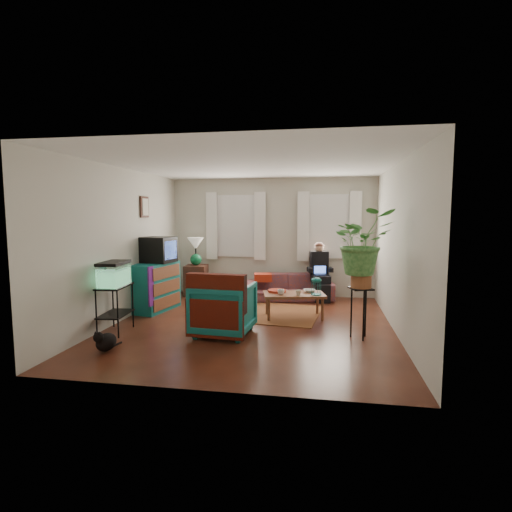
% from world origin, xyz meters
% --- Properties ---
extents(floor, '(4.50, 5.00, 0.01)m').
position_xyz_m(floor, '(0.00, 0.00, 0.00)').
color(floor, '#4F2B14').
rests_on(floor, ground).
extents(ceiling, '(4.50, 5.00, 0.01)m').
position_xyz_m(ceiling, '(0.00, 0.00, 2.60)').
color(ceiling, white).
rests_on(ceiling, wall_back).
extents(wall_back, '(4.50, 0.01, 2.60)m').
position_xyz_m(wall_back, '(0.00, 2.50, 1.30)').
color(wall_back, silver).
rests_on(wall_back, floor).
extents(wall_front, '(4.50, 0.01, 2.60)m').
position_xyz_m(wall_front, '(0.00, -2.50, 1.30)').
color(wall_front, silver).
rests_on(wall_front, floor).
extents(wall_left, '(0.01, 5.00, 2.60)m').
position_xyz_m(wall_left, '(-2.25, 0.00, 1.30)').
color(wall_left, silver).
rests_on(wall_left, floor).
extents(wall_right, '(0.01, 5.00, 2.60)m').
position_xyz_m(wall_right, '(2.25, 0.00, 1.30)').
color(wall_right, silver).
rests_on(wall_right, floor).
extents(window_left, '(1.08, 0.04, 1.38)m').
position_xyz_m(window_left, '(-0.80, 2.48, 1.55)').
color(window_left, white).
rests_on(window_left, wall_back).
extents(window_right, '(1.08, 0.04, 1.38)m').
position_xyz_m(window_right, '(1.25, 2.48, 1.55)').
color(window_right, white).
rests_on(window_right, wall_back).
extents(curtains_left, '(1.36, 0.06, 1.50)m').
position_xyz_m(curtains_left, '(-0.80, 2.40, 1.55)').
color(curtains_left, white).
rests_on(curtains_left, wall_back).
extents(curtains_right, '(1.36, 0.06, 1.50)m').
position_xyz_m(curtains_right, '(1.25, 2.40, 1.55)').
color(curtains_right, white).
rests_on(curtains_right, wall_back).
extents(picture_frame, '(0.04, 0.32, 0.40)m').
position_xyz_m(picture_frame, '(-2.21, 0.85, 1.95)').
color(picture_frame, '#3D2616').
rests_on(picture_frame, wall_left).
extents(area_rug, '(2.18, 1.83, 0.01)m').
position_xyz_m(area_rug, '(0.08, 0.83, 0.01)').
color(area_rug, maroon).
rests_on(area_rug, floor).
extents(sofa, '(1.97, 1.10, 0.73)m').
position_xyz_m(sofa, '(0.41, 2.05, 0.36)').
color(sofa, brown).
rests_on(sofa, floor).
extents(seated_person, '(0.57, 0.66, 1.11)m').
position_xyz_m(seated_person, '(1.07, 2.19, 0.56)').
color(seated_person, black).
rests_on(seated_person, sofa).
extents(side_table, '(0.50, 0.50, 0.68)m').
position_xyz_m(side_table, '(-1.65, 2.14, 0.34)').
color(side_table, '#3E2017').
rests_on(side_table, floor).
extents(table_lamp, '(0.38, 0.38, 0.63)m').
position_xyz_m(table_lamp, '(-1.65, 2.14, 0.98)').
color(table_lamp, white).
rests_on(table_lamp, side_table).
extents(dresser, '(0.67, 1.08, 0.90)m').
position_xyz_m(dresser, '(-1.99, 0.71, 0.45)').
color(dresser, '#115D67').
rests_on(dresser, floor).
extents(crt_tv, '(0.63, 0.59, 0.48)m').
position_xyz_m(crt_tv, '(-1.95, 0.81, 1.15)').
color(crt_tv, black).
rests_on(crt_tv, dresser).
extents(aquarium_stand, '(0.42, 0.68, 0.73)m').
position_xyz_m(aquarium_stand, '(-2.00, -0.75, 0.36)').
color(aquarium_stand, black).
rests_on(aquarium_stand, floor).
extents(aquarium, '(0.38, 0.62, 0.38)m').
position_xyz_m(aquarium, '(-2.00, -0.75, 0.92)').
color(aquarium, '#7FD899').
rests_on(aquarium, aquarium_stand).
extents(black_cat, '(0.29, 0.39, 0.30)m').
position_xyz_m(black_cat, '(-1.68, -1.57, 0.15)').
color(black_cat, black).
rests_on(black_cat, floor).
extents(armchair, '(0.91, 0.86, 0.87)m').
position_xyz_m(armchair, '(-0.33, -0.57, 0.43)').
color(armchair, navy).
rests_on(armchair, floor).
extents(serape_throw, '(0.88, 0.27, 0.71)m').
position_xyz_m(serape_throw, '(-0.36, -0.90, 0.61)').
color(serape_throw, '#9E0A0A').
rests_on(serape_throw, armchair).
extents(coffee_table, '(1.15, 0.78, 0.44)m').
position_xyz_m(coffee_table, '(0.65, 0.57, 0.22)').
color(coffee_table, brown).
rests_on(coffee_table, floor).
extents(cup_a, '(0.14, 0.14, 0.09)m').
position_xyz_m(cup_a, '(0.43, 0.43, 0.48)').
color(cup_a, white).
rests_on(cup_a, coffee_table).
extents(cup_b, '(0.11, 0.11, 0.09)m').
position_xyz_m(cup_b, '(0.73, 0.41, 0.48)').
color(cup_b, beige).
rests_on(cup_b, coffee_table).
extents(bowl, '(0.24, 0.24, 0.05)m').
position_xyz_m(bowl, '(0.91, 0.73, 0.46)').
color(bowl, white).
rests_on(bowl, coffee_table).
extents(snack_tray, '(0.39, 0.39, 0.04)m').
position_xyz_m(snack_tray, '(0.34, 0.65, 0.45)').
color(snack_tray, '#B21414').
rests_on(snack_tray, coffee_table).
extents(birdcage, '(0.20, 0.20, 0.31)m').
position_xyz_m(birdcage, '(1.03, 0.51, 0.59)').
color(birdcage, '#115B6B').
rests_on(birdcage, coffee_table).
extents(plant_stand, '(0.40, 0.40, 0.75)m').
position_xyz_m(plant_stand, '(1.68, -0.43, 0.38)').
color(plant_stand, black).
rests_on(plant_stand, floor).
extents(potted_plant, '(1.04, 0.97, 0.95)m').
position_xyz_m(potted_plant, '(1.68, -0.43, 1.27)').
color(potted_plant, '#599947').
rests_on(potted_plant, plant_stand).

